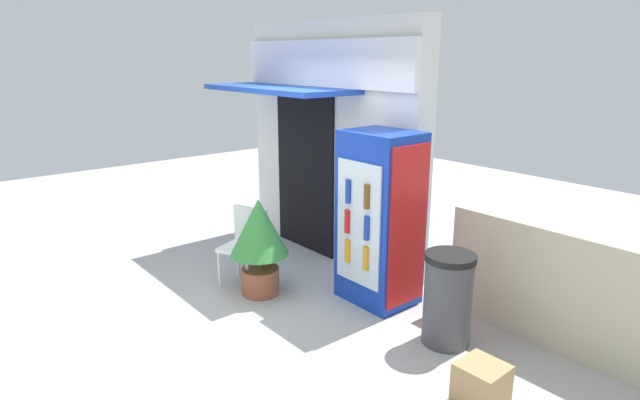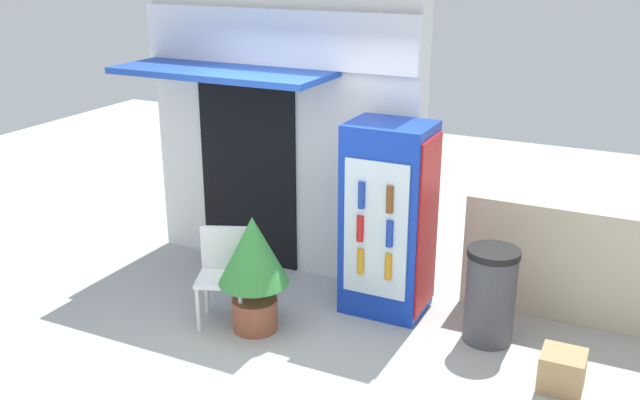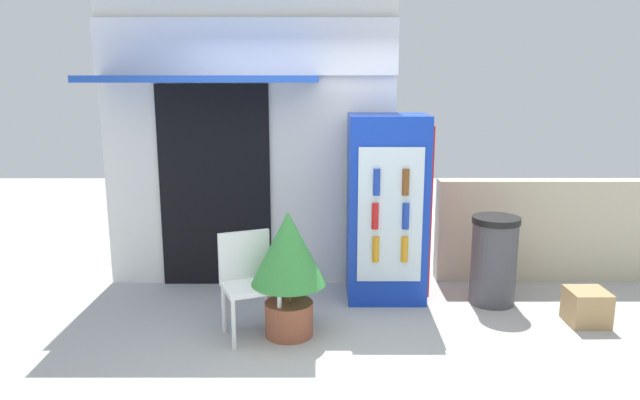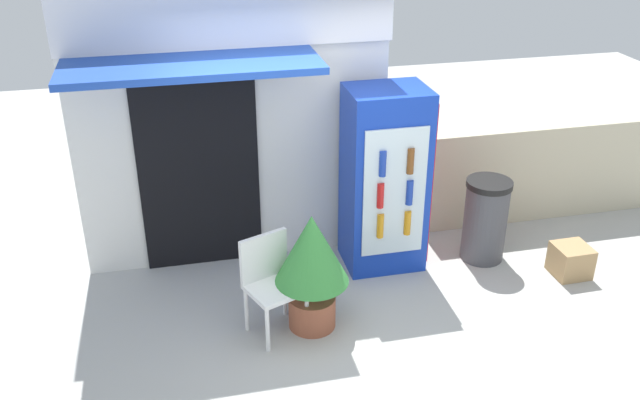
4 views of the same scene
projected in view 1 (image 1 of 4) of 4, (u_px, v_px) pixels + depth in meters
ground at (248, 308)px, 5.38m from camera, size 16.00×16.00×0.00m
storefront_building at (329, 138)px, 6.53m from camera, size 2.95×1.12×2.91m
drink_cooler at (380, 219)px, 5.36m from camera, size 0.76×0.65×1.79m
plastic_chair at (246, 240)px, 5.87m from camera, size 0.56×0.54×0.87m
potted_plant_near_shop at (259, 236)px, 5.55m from camera, size 0.62×0.62×1.07m
trash_bin at (448, 299)px, 4.64m from camera, size 0.45×0.45×0.85m
stone_boundary_wall at (599, 303)px, 4.32m from camera, size 2.78×0.22×1.08m
cardboard_box at (481, 383)px, 3.90m from camera, size 0.34×0.33×0.31m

